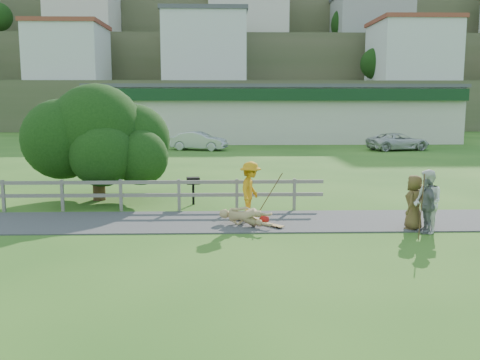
{
  "coord_description": "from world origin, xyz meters",
  "views": [
    {
      "loc": [
        -0.43,
        -14.91,
        3.83
      ],
      "look_at": [
        0.07,
        2.0,
        1.26
      ],
      "focal_mm": 40.0,
      "sensor_mm": 36.0,
      "label": 1
    }
  ],
  "objects_px": {
    "spectator_c": "(414,203)",
    "spectator_a": "(428,202)",
    "car_silver": "(199,141)",
    "tree": "(98,158)",
    "spectator_b": "(426,205)",
    "skater_rider": "(250,194)",
    "car_white": "(398,142)",
    "bbq": "(193,191)",
    "skater_fallen": "(245,217)"
  },
  "relations": [
    {
      "from": "tree",
      "to": "spectator_b",
      "type": "bearing_deg",
      "value": -27.04
    },
    {
      "from": "car_silver",
      "to": "car_white",
      "type": "xyz_separation_m",
      "value": [
        15.1,
        -0.52,
        -0.05
      ]
    },
    {
      "from": "car_silver",
      "to": "bbq",
      "type": "xyz_separation_m",
      "value": [
        0.8,
        -21.19,
        -0.2
      ]
    },
    {
      "from": "spectator_c",
      "to": "tree",
      "type": "distance_m",
      "value": 11.56
    },
    {
      "from": "spectator_b",
      "to": "car_white",
      "type": "xyz_separation_m",
      "value": [
        7.36,
        25.06,
        -0.17
      ]
    },
    {
      "from": "car_silver",
      "to": "tree",
      "type": "relative_size",
      "value": 0.75
    },
    {
      "from": "spectator_a",
      "to": "spectator_c",
      "type": "distance_m",
      "value": 0.49
    },
    {
      "from": "skater_fallen",
      "to": "bbq",
      "type": "relative_size",
      "value": 1.73
    },
    {
      "from": "spectator_c",
      "to": "bbq",
      "type": "bearing_deg",
      "value": -86.74
    },
    {
      "from": "skater_rider",
      "to": "spectator_c",
      "type": "xyz_separation_m",
      "value": [
        4.76,
        -1.14,
        -0.09
      ]
    },
    {
      "from": "spectator_a",
      "to": "bbq",
      "type": "xyz_separation_m",
      "value": [
        -6.96,
        4.41,
        -0.42
      ]
    },
    {
      "from": "spectator_a",
      "to": "spectator_c",
      "type": "relative_size",
      "value": 1.13
    },
    {
      "from": "skater_rider",
      "to": "skater_fallen",
      "type": "xyz_separation_m",
      "value": [
        -0.19,
        -0.67,
        -0.59
      ]
    },
    {
      "from": "skater_rider",
      "to": "spectator_a",
      "type": "height_order",
      "value": "spectator_a"
    },
    {
      "from": "spectator_c",
      "to": "car_white",
      "type": "xyz_separation_m",
      "value": [
        7.58,
        24.67,
        -0.17
      ]
    },
    {
      "from": "spectator_a",
      "to": "spectator_b",
      "type": "xyz_separation_m",
      "value": [
        -0.02,
        0.03,
        -0.1
      ]
    },
    {
      "from": "bbq",
      "to": "car_white",
      "type": "bearing_deg",
      "value": 47.36
    },
    {
      "from": "skater_rider",
      "to": "car_white",
      "type": "bearing_deg",
      "value": -9.91
    },
    {
      "from": "skater_rider",
      "to": "spectator_c",
      "type": "bearing_deg",
      "value": -85.7
    },
    {
      "from": "car_white",
      "to": "tree",
      "type": "relative_size",
      "value": 0.82
    },
    {
      "from": "car_silver",
      "to": "spectator_c",
      "type": "bearing_deg",
      "value": -147.54
    },
    {
      "from": "spectator_a",
      "to": "car_white",
      "type": "distance_m",
      "value": 26.14
    },
    {
      "from": "spectator_b",
      "to": "car_white",
      "type": "relative_size",
      "value": 0.35
    },
    {
      "from": "car_silver",
      "to": "tree",
      "type": "xyz_separation_m",
      "value": [
        -2.86,
        -20.17,
        0.93
      ]
    },
    {
      "from": "spectator_c",
      "to": "bbq",
      "type": "height_order",
      "value": "spectator_c"
    },
    {
      "from": "spectator_a",
      "to": "spectator_b",
      "type": "relative_size",
      "value": 1.13
    },
    {
      "from": "car_silver",
      "to": "bbq",
      "type": "distance_m",
      "value": 21.21
    },
    {
      "from": "spectator_a",
      "to": "bbq",
      "type": "bearing_deg",
      "value": -133.99
    },
    {
      "from": "spectator_b",
      "to": "car_silver",
      "type": "height_order",
      "value": "spectator_b"
    },
    {
      "from": "spectator_c",
      "to": "spectator_a",
      "type": "bearing_deg",
      "value": 64.62
    },
    {
      "from": "spectator_b",
      "to": "tree",
      "type": "height_order",
      "value": "tree"
    },
    {
      "from": "skater_rider",
      "to": "car_white",
      "type": "distance_m",
      "value": 26.57
    },
    {
      "from": "skater_fallen",
      "to": "spectator_a",
      "type": "xyz_separation_m",
      "value": [
        5.19,
        -0.88,
        0.6
      ]
    },
    {
      "from": "spectator_b",
      "to": "tree",
      "type": "xyz_separation_m",
      "value": [
        -10.6,
        5.41,
        0.82
      ]
    },
    {
      "from": "skater_fallen",
      "to": "spectator_c",
      "type": "bearing_deg",
      "value": -61.42
    },
    {
      "from": "skater_rider",
      "to": "car_white",
      "type": "xyz_separation_m",
      "value": [
        12.35,
        23.53,
        -0.26
      ]
    },
    {
      "from": "tree",
      "to": "bbq",
      "type": "height_order",
      "value": "tree"
    },
    {
      "from": "skater_fallen",
      "to": "spectator_a",
      "type": "bearing_deg",
      "value": -65.63
    },
    {
      "from": "skater_rider",
      "to": "bbq",
      "type": "bearing_deg",
      "value": 52.11
    },
    {
      "from": "spectator_c",
      "to": "spectator_b",
      "type": "bearing_deg",
      "value": 64.42
    },
    {
      "from": "skater_rider",
      "to": "spectator_b",
      "type": "bearing_deg",
      "value": -89.24
    },
    {
      "from": "spectator_a",
      "to": "bbq",
      "type": "relative_size",
      "value": 1.82
    },
    {
      "from": "skater_rider",
      "to": "skater_fallen",
      "type": "bearing_deg",
      "value": -177.66
    },
    {
      "from": "skater_fallen",
      "to": "car_white",
      "type": "height_order",
      "value": "car_white"
    },
    {
      "from": "skater_rider",
      "to": "car_silver",
      "type": "relative_size",
      "value": 0.43
    },
    {
      "from": "skater_fallen",
      "to": "car_white",
      "type": "distance_m",
      "value": 27.26
    },
    {
      "from": "skater_rider",
      "to": "spectator_c",
      "type": "distance_m",
      "value": 4.9
    },
    {
      "from": "skater_fallen",
      "to": "car_white",
      "type": "xyz_separation_m",
      "value": [
        12.53,
        24.2,
        0.33
      ]
    },
    {
      "from": "spectator_b",
      "to": "car_white",
      "type": "bearing_deg",
      "value": 161.18
    },
    {
      "from": "skater_fallen",
      "to": "spectator_c",
      "type": "height_order",
      "value": "spectator_c"
    }
  ]
}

